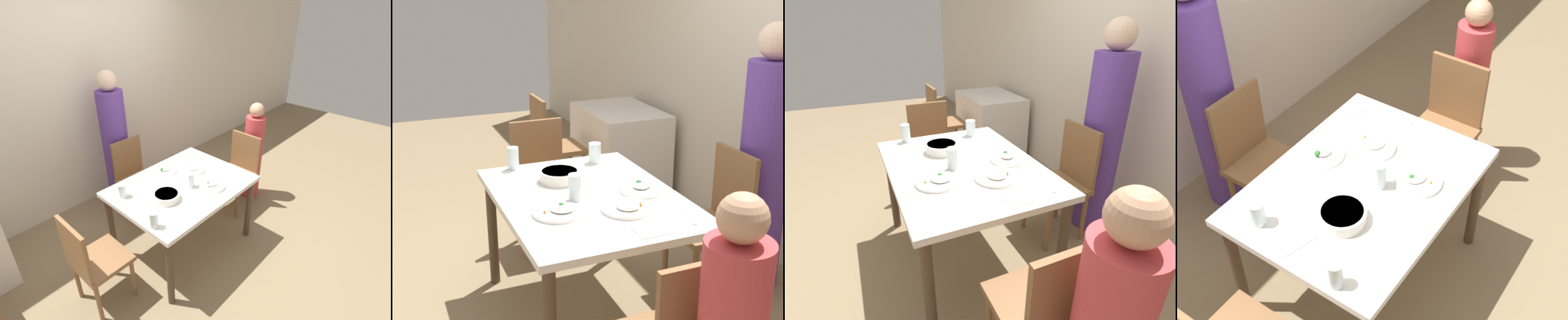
# 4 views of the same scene
# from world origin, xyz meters

# --- Properties ---
(ground_plane) EXTENTS (10.00, 10.00, 0.00)m
(ground_plane) POSITION_xyz_m (0.00, 0.00, 0.00)
(ground_plane) COLOR #847051
(dining_table) EXTENTS (1.24, 0.94, 0.75)m
(dining_table) POSITION_xyz_m (0.00, 0.00, 0.66)
(dining_table) COLOR silver
(dining_table) RESTS_ON ground_plane
(chair_adult_spot) EXTENTS (0.40, 0.40, 0.90)m
(chair_adult_spot) POSITION_xyz_m (0.05, 0.81, 0.49)
(chair_adult_spot) COLOR brown
(chair_adult_spot) RESTS_ON ground_plane
(chair_empty_left) EXTENTS (0.40, 0.40, 0.90)m
(chair_empty_left) POSITION_xyz_m (-0.96, 0.05, 0.49)
(chair_empty_left) COLOR brown
(chair_empty_left) RESTS_ON ground_plane
(person_adult) EXTENTS (0.30, 0.30, 1.63)m
(person_adult) POSITION_xyz_m (0.05, 1.13, 0.77)
(person_adult) COLOR #5B3893
(person_adult) RESTS_ON ground_plane
(bowl_curry) EXTENTS (0.23, 0.23, 0.07)m
(bowl_curry) POSITION_xyz_m (-0.26, -0.07, 0.78)
(bowl_curry) COLOR silver
(bowl_curry) RESTS_ON dining_table
(plate_rice_adult) EXTENTS (0.25, 0.25, 0.05)m
(plate_rice_adult) POSITION_xyz_m (0.17, -0.22, 0.76)
(plate_rice_adult) COLOR white
(plate_rice_adult) RESTS_ON dining_table
(plate_rice_child) EXTENTS (0.24, 0.24, 0.05)m
(plate_rice_child) POSITION_xyz_m (0.05, 0.29, 0.76)
(plate_rice_child) COLOR white
(plate_rice_child) RESTS_ON dining_table
(plate_noodles) EXTENTS (0.25, 0.25, 0.05)m
(plate_noodles) POSITION_xyz_m (0.26, 0.11, 0.76)
(plate_noodles) COLOR white
(plate_noodles) RESTS_ON dining_table
(glass_water_tall) EXTENTS (0.07, 0.07, 0.14)m
(glass_water_tall) POSITION_xyz_m (0.03, -0.08, 0.82)
(glass_water_tall) COLOR silver
(glass_water_tall) RESTS_ON dining_table
(glass_water_short) EXTENTS (0.07, 0.07, 0.14)m
(glass_water_short) POSITION_xyz_m (-0.56, -0.26, 0.82)
(glass_water_short) COLOR silver
(glass_water_short) RESTS_ON dining_table
(glass_water_center) EXTENTS (0.08, 0.08, 0.13)m
(glass_water_center) POSITION_xyz_m (-0.49, 0.25, 0.81)
(glass_water_center) COLOR silver
(glass_water_center) RESTS_ON dining_table
(napkin_folded) EXTENTS (0.14, 0.14, 0.01)m
(napkin_folded) POSITION_xyz_m (0.50, 0.10, 0.75)
(napkin_folded) COLOR white
(napkin_folded) RESTS_ON dining_table
(fork_steel) EXTENTS (0.18, 0.08, 0.01)m
(fork_steel) POSITION_xyz_m (0.45, 0.36, 0.75)
(fork_steel) COLOR silver
(fork_steel) RESTS_ON dining_table
(spoon_steel) EXTENTS (0.18, 0.07, 0.01)m
(spoon_steel) POSITION_xyz_m (-0.49, 0.00, 0.75)
(spoon_steel) COLOR silver
(spoon_steel) RESTS_ON dining_table
(background_table) EXTENTS (0.89, 0.63, 0.74)m
(background_table) POSITION_xyz_m (-1.79, 1.05, 0.37)
(background_table) COLOR silver
(background_table) RESTS_ON ground_plane
(chair_background) EXTENTS (0.40, 0.40, 0.90)m
(chair_background) POSITION_xyz_m (-1.79, 0.40, 0.49)
(chair_background) COLOR brown
(chair_background) RESTS_ON ground_plane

